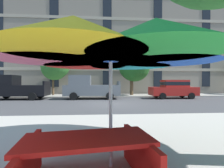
# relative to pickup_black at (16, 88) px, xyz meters

# --- Properties ---
(ground_plane) EXTENTS (120.00, 120.00, 0.00)m
(ground_plane) POSITION_rel_pickup_black_xyz_m (8.50, -3.70, -1.03)
(ground_plane) COLOR #424244
(sidewalk_near_patio) EXTENTS (56.00, 9.00, 0.12)m
(sidewalk_near_patio) POSITION_rel_pickup_black_xyz_m (8.50, -12.70, -0.97)
(sidewalk_near_patio) COLOR #B2ADA3
(sidewalk_near_patio) RESTS_ON ground
(sidewalk_far) EXTENTS (56.00, 3.60, 0.12)m
(sidewalk_far) POSITION_rel_pickup_black_xyz_m (8.50, 3.10, -0.97)
(sidewalk_far) COLOR #9E998E
(sidewalk_far) RESTS_ON ground
(apartment_building) EXTENTS (45.68, 12.08, 19.20)m
(apartment_building) POSITION_rel_pickup_black_xyz_m (8.50, 11.29, 8.57)
(apartment_building) COLOR gray
(apartment_building) RESTS_ON ground
(pickup_black) EXTENTS (5.10, 2.12, 2.20)m
(pickup_black) POSITION_rel_pickup_black_xyz_m (0.00, 0.00, 0.00)
(pickup_black) COLOR black
(pickup_black) RESTS_ON ground
(pickup_gray) EXTENTS (5.10, 2.12, 2.20)m
(pickup_gray) POSITION_rel_pickup_black_xyz_m (6.62, 0.00, 0.00)
(pickup_gray) COLOR slate
(pickup_gray) RESTS_ON ground
(sedan_red) EXTENTS (4.40, 1.98, 1.78)m
(sedan_red) POSITION_rel_pickup_black_xyz_m (14.69, -0.00, -0.08)
(sedan_red) COLOR #B21E19
(sedan_red) RESTS_ON ground
(street_tree_left) EXTENTS (3.22, 3.16, 5.11)m
(street_tree_left) POSITION_rel_pickup_black_xyz_m (2.53, 3.58, 2.39)
(street_tree_left) COLOR brown
(street_tree_left) RESTS_ON ground
(street_tree_middle) EXTENTS (3.54, 3.55, 5.51)m
(street_tree_middle) POSITION_rel_pickup_black_xyz_m (11.28, 2.87, 2.52)
(street_tree_middle) COLOR brown
(street_tree_middle) RESTS_ON ground
(patio_umbrella) EXTENTS (3.66, 3.40, 2.40)m
(patio_umbrella) POSITION_rel_pickup_black_xyz_m (7.74, -12.70, 1.08)
(patio_umbrella) COLOR silver
(patio_umbrella) RESTS_ON ground
(picnic_table) EXTENTS (2.00, 1.76, 0.77)m
(picnic_table) POSITION_rel_pickup_black_xyz_m (7.38, -13.15, -0.54)
(picnic_table) COLOR red
(picnic_table) RESTS_ON ground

